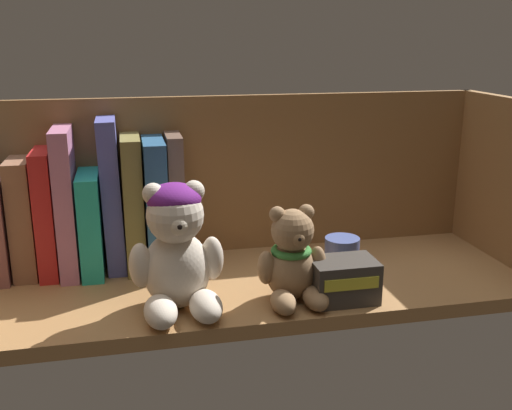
% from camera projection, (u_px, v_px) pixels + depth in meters
% --- Properties ---
extents(shelf_board, '(0.84, 0.27, 0.02)m').
position_uv_depth(shelf_board, '(237.00, 289.00, 0.87)').
color(shelf_board, '#9E7042').
rests_on(shelf_board, ground).
extents(shelf_back_panel, '(0.86, 0.01, 0.27)m').
position_uv_depth(shelf_back_panel, '(220.00, 181.00, 0.96)').
color(shelf_back_panel, brown).
rests_on(shelf_back_panel, ground).
extents(shelf_side_panel_right, '(0.02, 0.29, 0.27)m').
position_uv_depth(shelf_side_panel_right, '(509.00, 188.00, 0.92)').
color(shelf_side_panel_right, '#9E7042').
rests_on(shelf_side_panel_right, ground).
extents(book_2, '(0.02, 0.12, 0.15)m').
position_uv_depth(book_2, '(4.00, 226.00, 0.87)').
color(book_2, '#885050').
rests_on(book_2, shelf_board).
extents(book_3, '(0.03, 0.10, 0.17)m').
position_uv_depth(book_3, '(24.00, 217.00, 0.87)').
color(book_3, '#885B42').
rests_on(book_3, shelf_board).
extents(book_4, '(0.03, 0.12, 0.19)m').
position_uv_depth(book_4, '(48.00, 211.00, 0.88)').
color(book_4, red).
rests_on(book_4, shelf_board).
extents(book_5, '(0.03, 0.13, 0.22)m').
position_uv_depth(book_5, '(68.00, 200.00, 0.88)').
color(book_5, '#BE7297').
rests_on(book_5, shelf_board).
extents(book_6, '(0.03, 0.14, 0.15)m').
position_uv_depth(book_6, '(92.00, 220.00, 0.90)').
color(book_6, '#23B2A1').
rests_on(book_6, shelf_board).
extents(book_7, '(0.03, 0.10, 0.23)m').
position_uv_depth(book_7, '(112.00, 194.00, 0.89)').
color(book_7, '#5357A9').
rests_on(book_7, shelf_board).
extents(book_8, '(0.03, 0.12, 0.20)m').
position_uv_depth(book_8, '(133.00, 201.00, 0.90)').
color(book_8, olive).
rests_on(book_8, shelf_board).
extents(book_9, '(0.03, 0.15, 0.20)m').
position_uv_depth(book_9, '(155.00, 202.00, 0.91)').
color(book_9, '#265078').
rests_on(book_9, shelf_board).
extents(book_10, '(0.02, 0.09, 0.20)m').
position_uv_depth(book_10, '(175.00, 199.00, 0.92)').
color(book_10, brown).
rests_on(book_10, shelf_board).
extents(teddy_bear_larger, '(0.12, 0.13, 0.17)m').
position_uv_depth(teddy_bear_larger, '(177.00, 251.00, 0.76)').
color(teddy_bear_larger, beige).
rests_on(teddy_bear_larger, shelf_board).
extents(teddy_bear_smaller, '(0.10, 0.10, 0.13)m').
position_uv_depth(teddy_bear_smaller, '(293.00, 261.00, 0.79)').
color(teddy_bear_smaller, '#93704C').
rests_on(teddy_bear_smaller, shelf_board).
extents(pillar_candle, '(0.05, 0.05, 0.06)m').
position_uv_depth(pillar_candle, '(342.00, 256.00, 0.88)').
color(pillar_candle, '#4C5B99').
rests_on(pillar_candle, shelf_board).
extents(small_product_box, '(0.09, 0.06, 0.06)m').
position_uv_depth(small_product_box, '(343.00, 280.00, 0.80)').
color(small_product_box, '#38332D').
rests_on(small_product_box, shelf_board).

